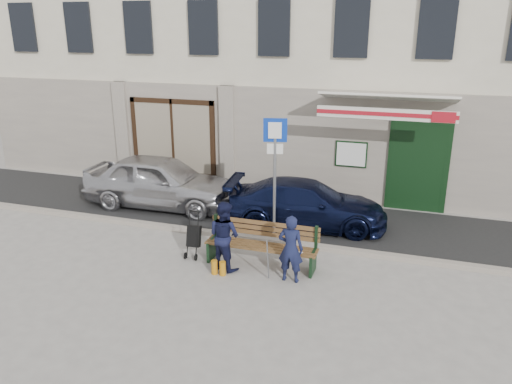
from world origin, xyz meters
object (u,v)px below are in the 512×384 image
at_px(woman, 224,235).
at_px(stroller, 194,237).
at_px(parking_sign, 275,159).
at_px(bench, 259,245).
at_px(car_silver, 160,181).
at_px(car_navy, 306,204).
at_px(man, 291,249).

xyz_separation_m(woman, stroller, (-0.85, 0.31, -0.28)).
relative_size(parking_sign, bench, 1.21).
distance_m(car_silver, parking_sign, 4.02).
height_order(car_silver, car_navy, car_silver).
relative_size(parking_sign, man, 2.08).
relative_size(car_silver, stroller, 4.23).
height_order(man, woman, woman).
relative_size(parking_sign, stroller, 2.85).
bearing_deg(car_navy, woman, 152.17).
distance_m(parking_sign, bench, 2.11).
bearing_deg(bench, man, -30.30).
relative_size(bench, stroller, 2.36).
xyz_separation_m(car_silver, parking_sign, (3.64, -1.18, 1.24)).
distance_m(parking_sign, stroller, 2.55).
bearing_deg(stroller, car_silver, 125.48).
distance_m(woman, stroller, 0.95).
bearing_deg(man, bench, -29.80).
height_order(car_silver, man, car_silver).
height_order(car_navy, stroller, car_navy).
distance_m(car_navy, bench, 2.53).
bearing_deg(parking_sign, stroller, -147.04).
relative_size(car_silver, man, 3.09).
distance_m(car_silver, bench, 4.59).
xyz_separation_m(parking_sign, stroller, (-1.41, -1.49, -1.52)).
height_order(car_navy, parking_sign, parking_sign).
relative_size(car_silver, parking_sign, 1.48).
relative_size(car_silver, car_navy, 1.07).
bearing_deg(car_silver, stroller, -141.63).
bearing_deg(man, woman, -4.65).
height_order(car_silver, bench, car_silver).
relative_size(bench, man, 1.72).
bearing_deg(car_silver, woman, -135.60).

